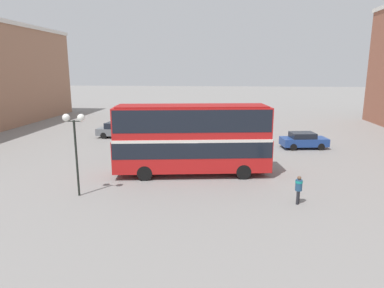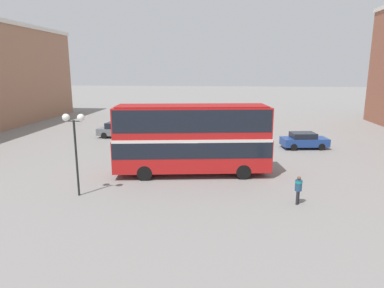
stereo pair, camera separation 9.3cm
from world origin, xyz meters
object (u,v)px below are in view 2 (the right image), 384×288
at_px(double_decker_bus, 192,136).
at_px(parked_car_kerb_far, 304,140).
at_px(parked_car_kerb_near, 120,130).
at_px(pedestrian_foreground, 298,187).
at_px(street_lamp_twin_globe, 74,130).

relative_size(double_decker_bus, parked_car_kerb_far, 2.49).
xyz_separation_m(parked_car_kerb_near, parked_car_kerb_far, (18.06, -3.18, -0.06)).
height_order(double_decker_bus, parked_car_kerb_near, double_decker_bus).
distance_m(pedestrian_foreground, street_lamp_twin_globe, 12.46).
height_order(pedestrian_foreground, parked_car_kerb_near, parked_car_kerb_near).
relative_size(double_decker_bus, parked_car_kerb_near, 2.23).
bearing_deg(parked_car_kerb_far, parked_car_kerb_near, 161.34).
height_order(parked_car_kerb_near, parked_car_kerb_far, parked_car_kerb_near).
relative_size(parked_car_kerb_far, street_lamp_twin_globe, 0.91).
relative_size(double_decker_bus, pedestrian_foreground, 6.87).
height_order(double_decker_bus, parked_car_kerb_far, double_decker_bus).
relative_size(double_decker_bus, street_lamp_twin_globe, 2.26).
xyz_separation_m(double_decker_bus, pedestrian_foreground, (6.11, -4.61, -1.75)).
distance_m(parked_car_kerb_far, street_lamp_twin_globe, 20.54).
bearing_deg(double_decker_bus, parked_car_kerb_far, 35.49).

